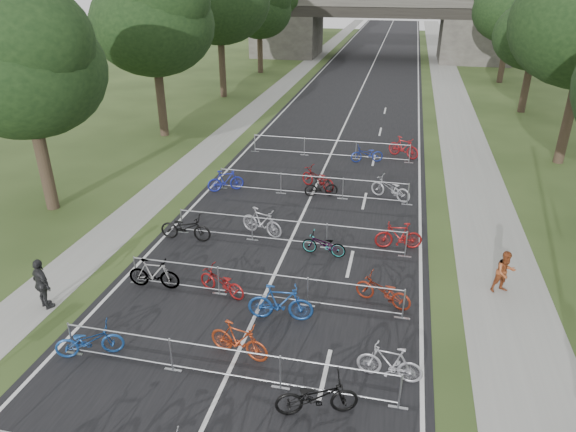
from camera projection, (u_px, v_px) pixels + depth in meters
The scene contains 36 objects.
road at pixel (365, 80), 51.53m from camera, with size 11.00×140.00×0.01m, color black.
sidewalk_right at pixel (448, 84), 49.93m from camera, with size 3.00×140.00×0.01m, color gray.
sidewalk_left at pixel (293, 77), 53.03m from camera, with size 2.00×140.00×0.01m, color gray.
lane_markings at pixel (365, 81), 51.53m from camera, with size 0.12×140.00×0.00m, color silver.
overpass_bridge at pixel (378, 28), 63.19m from camera, with size 31.00×8.00×7.05m.
tree_left_0 at pixel (24, 65), 21.05m from camera, with size 6.72×6.72×10.25m.
tree_left_1 at pixel (153, 19), 31.25m from camera, with size 7.56×7.56×11.53m.
tree_right_2 at pixel (538, 32), 37.49m from camera, with size 6.16×6.16×9.39m.
tree_left_3 at pixel (260, 8), 52.69m from camera, with size 6.72×6.72×10.25m.
tree_right_3 at pixel (514, 7), 47.61m from camera, with size 7.17×7.17×10.93m.
tree_right_5 at pixel (483, 4), 69.13m from camera, with size 6.16×6.16×9.39m.
barrier_row_2 at pixel (225, 364), 13.68m from camera, with size 9.70×0.08×1.10m.
barrier_row_3 at pixel (262, 286), 17.02m from camera, with size 9.70×0.08×1.10m.
barrier_row_4 at pixel (289, 232), 20.53m from camera, with size 9.70×0.08×1.10m.
barrier_row_5 at pixel (311, 186), 24.93m from camera, with size 9.70×0.08×1.10m.
barrier_row_6 at pixel (330, 148), 30.20m from camera, with size 9.70×0.08×1.10m.
bike_8 at pixel (89, 341), 14.58m from camera, with size 0.66×1.90×1.00m, color #1A468F.
bike_9 at pixel (239, 340), 14.51m from camera, with size 0.53×1.87×1.13m, color #A13617.
bike_10 at pixel (317, 396), 12.62m from camera, with size 0.72×2.08×1.09m, color black.
bike_11 at pixel (390, 363), 13.71m from camera, with size 0.50×1.78×1.07m, color #B5B4BD.
bike_12 at pixel (154, 274), 17.70m from camera, with size 0.52×1.84×1.11m, color #A4A7AC.
bike_13 at pixel (221, 282), 17.33m from camera, with size 0.65×1.86×0.98m, color maroon.
bike_14 at pixel (281, 303), 16.02m from camera, with size 0.59×2.08×1.25m, color navy.
bike_15 at pixel (383, 291), 16.81m from camera, with size 0.68×1.94×1.02m, color maroon.
bike_16 at pixel (186, 228), 20.85m from camera, with size 0.74×2.14×1.12m, color black.
bike_17 at pixel (262, 222), 21.25m from camera, with size 0.56×1.97×1.18m, color #95959B.
bike_18 at pixel (324, 245), 19.77m from camera, with size 0.61×1.74×0.91m, color #A4A7AC.
bike_19 at pixel (399, 236), 20.21m from camera, with size 0.53×1.87×1.12m, color maroon.
bike_20 at pixel (226, 181), 25.54m from camera, with size 0.52×1.83×1.10m, color #1D279F.
bike_21 at pixel (318, 179), 25.79m from camera, with size 0.72×2.08×1.09m, color maroon.
bike_22 at pixel (321, 187), 24.92m from camera, with size 0.46×1.63×0.98m, color black.
bike_23 at pixel (390, 189), 24.61m from camera, with size 0.73×2.09×1.10m, color #ADAEB5.
bike_26 at pixel (367, 154), 29.41m from camera, with size 0.65×1.87×0.98m, color navy.
bike_27 at pixel (403, 147), 30.15m from camera, with size 0.57×2.01×1.21m, color maroon.
pedestrian_b at pixel (505, 272), 17.38m from camera, with size 0.75×0.58×1.54m, color brown.
pedestrian_c at pixel (42, 284), 16.49m from camera, with size 1.05×0.44×1.79m, color #252527.
Camera 1 is at (4.01, -2.78, 10.02)m, focal length 32.00 mm.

